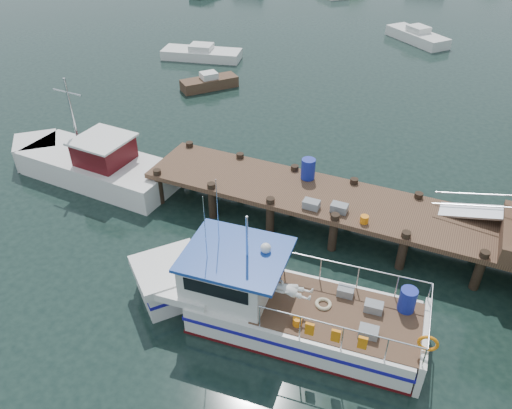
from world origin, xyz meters
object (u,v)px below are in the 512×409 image
at_px(dock, 478,210).
at_px(moored_a, 202,53).
at_px(work_boat, 91,163).
at_px(moored_b, 417,36).
at_px(moored_rowboat, 209,82).
at_px(lobster_boat, 268,301).

xyz_separation_m(dock, moored_a, (-19.36, 15.42, -1.86)).
xyz_separation_m(work_boat, moored_b, (10.06, 26.72, -0.29)).
height_order(dock, work_boat, work_boat).
bearing_deg(dock, work_boat, -176.97).
height_order(dock, moored_rowboat, dock).
bearing_deg(work_boat, moored_a, 104.97).
relative_size(moored_rowboat, moored_b, 0.65).
relative_size(dock, moored_a, 2.82).
bearing_deg(dock, moored_b, 102.77).
relative_size(work_boat, moored_a, 1.49).
xyz_separation_m(dock, moored_rowboat, (-16.18, 10.70, -1.86)).
height_order(moored_rowboat, moored_b, moored_b).
bearing_deg(moored_a, moored_rowboat, -48.69).
xyz_separation_m(work_boat, moored_rowboat, (-0.25, 11.55, -0.35)).
distance_m(dock, moored_a, 24.82).
bearing_deg(moored_rowboat, work_boat, -109.26).
xyz_separation_m(dock, moored_b, (-5.87, 25.88, -1.80)).
bearing_deg(work_boat, moored_rowboat, 94.30).
xyz_separation_m(moored_rowboat, moored_b, (10.32, 15.17, 0.06)).
bearing_deg(moored_b, moored_rowboat, -120.09).
bearing_deg(lobster_boat, moored_a, 118.84).
height_order(lobster_boat, moored_a, lobster_boat).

